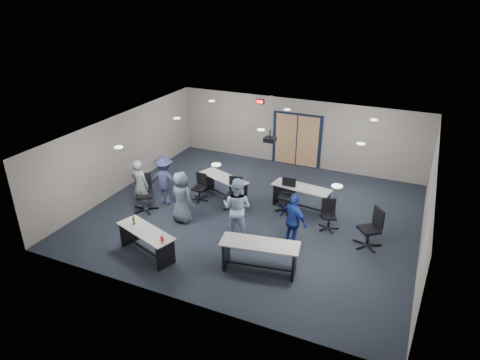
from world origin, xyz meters
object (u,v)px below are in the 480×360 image
at_px(table_back_right, 301,194).
at_px(chair_back_d, 329,215).
at_px(chair_back_a, 199,188).
at_px(person_lightblue, 237,208).
at_px(chair_loose_right, 369,228).
at_px(person_navy, 293,221).
at_px(chair_loose_left, 144,194).
at_px(person_plaid, 181,197).
at_px(table_front_left, 146,238).
at_px(table_front_right, 260,252).
at_px(chair_back_b, 234,194).
at_px(person_gray, 140,185).
at_px(table_back_left, 224,183).
at_px(person_back, 165,180).
at_px(chair_back_c, 287,196).

distance_m(table_back_right, chair_back_d, 1.46).
bearing_deg(chair_back_a, person_lightblue, -34.42).
xyz_separation_m(chair_loose_right, person_navy, (-1.94, -0.84, 0.22)).
distance_m(table_back_right, chair_loose_left, 5.07).
height_order(chair_back_d, person_plaid, person_plaid).
xyz_separation_m(table_back_right, person_navy, (0.43, -2.21, 0.27)).
distance_m(table_front_left, table_front_right, 3.11).
bearing_deg(table_front_right, chair_back_b, 115.97).
bearing_deg(person_lightblue, person_gray, -1.29).
height_order(chair_back_b, chair_loose_right, chair_loose_right).
xyz_separation_m(table_back_left, chair_back_d, (3.79, -0.60, -0.05)).
distance_m(person_lightblue, person_back, 3.11).
relative_size(chair_back_d, person_back, 0.54).
height_order(table_back_left, chair_loose_right, chair_loose_right).
relative_size(table_back_right, chair_back_b, 1.83).
xyz_separation_m(chair_loose_left, person_navy, (4.99, -0.01, 0.20)).
height_order(chair_back_a, person_gray, person_gray).
bearing_deg(chair_back_d, chair_loose_right, -40.05).
bearing_deg(table_front_right, table_back_left, 118.32).
distance_m(table_back_left, person_plaid, 2.05).
distance_m(table_front_right, table_back_right, 3.65).
xyz_separation_m(table_front_right, chair_back_a, (-3.33, 2.80, -0.09)).
relative_size(table_front_left, person_back, 1.14).
bearing_deg(person_lightblue, person_navy, -172.74).
bearing_deg(chair_back_b, table_back_left, 129.58).
bearing_deg(person_gray, chair_back_a, -134.10).
distance_m(chair_back_c, person_lightblue, 2.22).
bearing_deg(chair_loose_left, chair_back_c, -10.08).
bearing_deg(table_back_right, table_front_right, -83.25).
relative_size(table_front_right, person_plaid, 1.27).
bearing_deg(person_back, person_gray, 39.59).
bearing_deg(table_back_right, chair_back_b, -147.78).
height_order(table_front_right, chair_loose_right, chair_loose_right).
xyz_separation_m(table_front_left, chair_back_c, (2.66, 3.90, 0.01)).
xyz_separation_m(chair_back_b, chair_loose_right, (4.34, -0.43, 0.04)).
height_order(chair_back_b, person_gray, person_gray).
relative_size(table_front_right, chair_back_d, 2.25).
bearing_deg(person_lightblue, table_front_left, 47.75).
height_order(table_front_right, chair_back_d, chair_back_d).
distance_m(chair_back_d, chair_loose_left, 5.85).
bearing_deg(person_navy, chair_loose_right, -130.69).
height_order(table_front_left, chair_back_d, table_front_left).
relative_size(chair_back_b, person_plaid, 0.65).
bearing_deg(chair_back_c, person_navy, -69.63).
distance_m(chair_back_a, person_plaid, 1.50).
bearing_deg(table_back_left, person_plaid, -82.24).
xyz_separation_m(table_back_left, chair_back_b, (0.67, -0.63, 0.02)).
xyz_separation_m(table_front_right, chair_loose_right, (2.36, 2.27, 0.02)).
xyz_separation_m(person_lightblue, person_back, (-3.00, 0.83, -0.06)).
height_order(table_back_right, chair_back_a, chair_back_a).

